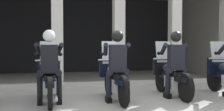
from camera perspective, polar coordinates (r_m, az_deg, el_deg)
The scene contains 9 objects.
ground_plane at distance 9.72m, azimuth -3.58°, elevation -5.31°, with size 80.00×80.00×0.00m, color #999993.
station_building at distance 11.80m, azimuth -6.21°, elevation 6.83°, with size 10.97×4.63×3.52m.
kerb_strip at distance 9.05m, azimuth -4.04°, elevation -5.50°, with size 10.47×0.24×0.12m, color #B7B5AD.
motorcycle_left at distance 6.73m, azimuth -12.00°, elevation -4.49°, with size 0.62×2.04×1.35m.
police_officer_left at distance 6.41m, azimuth -12.00°, elevation -0.90°, with size 0.63×0.61×1.58m.
motorcycle_center at distance 6.81m, azimuth 0.45°, elevation -4.35°, with size 0.62×2.04×1.35m.
police_officer_center at distance 6.50m, azimuth 1.02°, elevation -0.80°, with size 0.63×0.61×1.58m.
motorcycle_right at distance 7.44m, azimuth 11.20°, elevation -3.83°, with size 0.62×2.04×1.35m.
police_officer_right at distance 7.15m, azimuth 12.15°, elevation -0.57°, with size 0.63×0.61×1.58m.
Camera 1 is at (-1.57, -6.50, 1.30)m, focal length 47.43 mm.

